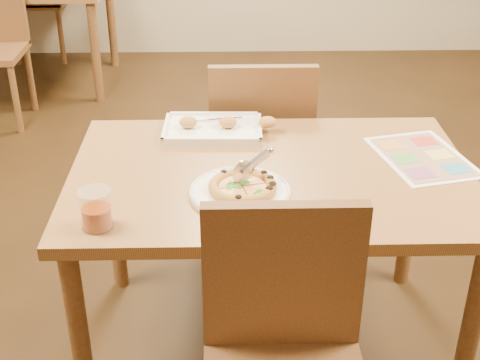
{
  "coord_description": "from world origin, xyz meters",
  "views": [
    {
      "loc": [
        -0.14,
        -1.9,
        1.73
      ],
      "look_at": [
        -0.1,
        -0.15,
        0.77
      ],
      "focal_mm": 50.0,
      "sensor_mm": 36.0,
      "label": 1
    }
  ],
  "objects_px": {
    "plate": "(240,192)",
    "pizza_cutter": "(252,165)",
    "appetizer_tray": "(216,129)",
    "glass_tumbler": "(96,211)",
    "pizza": "(242,187)",
    "chair_near": "(285,335)",
    "chair_far": "(261,136)",
    "menu": "(423,157)",
    "dining_table": "(270,194)"
  },
  "relations": [
    {
      "from": "appetizer_tray",
      "to": "glass_tumbler",
      "type": "relative_size",
      "value": 3.57
    },
    {
      "from": "pizza",
      "to": "plate",
      "type": "bearing_deg",
      "value": 158.26
    },
    {
      "from": "pizza_cutter",
      "to": "chair_near",
      "type": "bearing_deg",
      "value": -118.9
    },
    {
      "from": "plate",
      "to": "menu",
      "type": "bearing_deg",
      "value": 20.73
    },
    {
      "from": "chair_near",
      "to": "chair_far",
      "type": "xyz_separation_m",
      "value": [
        -0.0,
        1.2,
        0.0
      ]
    },
    {
      "from": "chair_near",
      "to": "appetizer_tray",
      "type": "xyz_separation_m",
      "value": [
        -0.18,
        0.91,
        0.17
      ]
    },
    {
      "from": "plate",
      "to": "glass_tumbler",
      "type": "bearing_deg",
      "value": -156.82
    },
    {
      "from": "chair_far",
      "to": "plate",
      "type": "xyz_separation_m",
      "value": [
        -0.1,
        -0.75,
        0.16
      ]
    },
    {
      "from": "pizza",
      "to": "menu",
      "type": "height_order",
      "value": "pizza"
    },
    {
      "from": "dining_table",
      "to": "appetizer_tray",
      "type": "xyz_separation_m",
      "value": [
        -0.18,
        0.3,
        0.1
      ]
    },
    {
      "from": "chair_far",
      "to": "dining_table",
      "type": "bearing_deg",
      "value": 90.0
    },
    {
      "from": "chair_far",
      "to": "plate",
      "type": "relative_size",
      "value": 1.54
    },
    {
      "from": "glass_tumbler",
      "to": "menu",
      "type": "relative_size",
      "value": 0.3
    },
    {
      "from": "plate",
      "to": "glass_tumbler",
      "type": "distance_m",
      "value": 0.44
    },
    {
      "from": "plate",
      "to": "appetizer_tray",
      "type": "distance_m",
      "value": 0.46
    },
    {
      "from": "pizza",
      "to": "dining_table",
      "type": "bearing_deg",
      "value": 57.25
    },
    {
      "from": "chair_near",
      "to": "menu",
      "type": "distance_m",
      "value": 0.87
    },
    {
      "from": "chair_near",
      "to": "pizza",
      "type": "distance_m",
      "value": 0.5
    },
    {
      "from": "plate",
      "to": "pizza_cutter",
      "type": "xyz_separation_m",
      "value": [
        0.04,
        0.04,
        0.07
      ]
    },
    {
      "from": "chair_near",
      "to": "appetizer_tray",
      "type": "height_order",
      "value": "chair_near"
    },
    {
      "from": "dining_table",
      "to": "pizza_cutter",
      "type": "height_order",
      "value": "pizza_cutter"
    },
    {
      "from": "pizza",
      "to": "menu",
      "type": "xyz_separation_m",
      "value": [
        0.61,
        0.24,
        -0.03
      ]
    },
    {
      "from": "pizza",
      "to": "chair_far",
      "type": "bearing_deg",
      "value": 82.69
    },
    {
      "from": "plate",
      "to": "chair_far",
      "type": "bearing_deg",
      "value": 82.11
    },
    {
      "from": "glass_tumbler",
      "to": "menu",
      "type": "distance_m",
      "value": 1.1
    },
    {
      "from": "pizza_cutter",
      "to": "menu",
      "type": "xyz_separation_m",
      "value": [
        0.58,
        0.2,
        -0.08
      ]
    },
    {
      "from": "glass_tumbler",
      "to": "dining_table",
      "type": "bearing_deg",
      "value": 32.26
    },
    {
      "from": "dining_table",
      "to": "menu",
      "type": "distance_m",
      "value": 0.53
    },
    {
      "from": "plate",
      "to": "appetizer_tray",
      "type": "relative_size",
      "value": 0.75
    },
    {
      "from": "appetizer_tray",
      "to": "chair_near",
      "type": "bearing_deg",
      "value": -78.71
    },
    {
      "from": "appetizer_tray",
      "to": "menu",
      "type": "relative_size",
      "value": 1.09
    },
    {
      "from": "dining_table",
      "to": "plate",
      "type": "xyz_separation_m",
      "value": [
        -0.1,
        -0.15,
        0.09
      ]
    },
    {
      "from": "menu",
      "to": "chair_far",
      "type": "bearing_deg",
      "value": 135.08
    },
    {
      "from": "dining_table",
      "to": "glass_tumbler",
      "type": "xyz_separation_m",
      "value": [
        -0.51,
        -0.32,
        0.14
      ]
    },
    {
      "from": "dining_table",
      "to": "appetizer_tray",
      "type": "bearing_deg",
      "value": 120.77
    },
    {
      "from": "chair_near",
      "to": "appetizer_tray",
      "type": "distance_m",
      "value": 0.94
    },
    {
      "from": "plate",
      "to": "pizza_cutter",
      "type": "distance_m",
      "value": 0.09
    },
    {
      "from": "chair_near",
      "to": "pizza_cutter",
      "type": "height_order",
      "value": "chair_near"
    },
    {
      "from": "chair_near",
      "to": "appetizer_tray",
      "type": "bearing_deg",
      "value": 101.29
    },
    {
      "from": "dining_table",
      "to": "pizza_cutter",
      "type": "relative_size",
      "value": 10.46
    },
    {
      "from": "chair_far",
      "to": "pizza",
      "type": "distance_m",
      "value": 0.78
    },
    {
      "from": "chair_far",
      "to": "glass_tumbler",
      "type": "relative_size",
      "value": 4.1
    },
    {
      "from": "appetizer_tray",
      "to": "pizza_cutter",
      "type": "bearing_deg",
      "value": -74.63
    },
    {
      "from": "dining_table",
      "to": "chair_far",
      "type": "height_order",
      "value": "chair_far"
    },
    {
      "from": "appetizer_tray",
      "to": "glass_tumbler",
      "type": "bearing_deg",
      "value": -117.52
    },
    {
      "from": "chair_far",
      "to": "pizza",
      "type": "xyz_separation_m",
      "value": [
        -0.1,
        -0.75,
        0.18
      ]
    },
    {
      "from": "plate",
      "to": "pizza",
      "type": "bearing_deg",
      "value": -21.74
    },
    {
      "from": "appetizer_tray",
      "to": "pizza",
      "type": "bearing_deg",
      "value": -79.46
    },
    {
      "from": "plate",
      "to": "pizza",
      "type": "xyz_separation_m",
      "value": [
        0.01,
        -0.0,
        0.02
      ]
    },
    {
      "from": "chair_near",
      "to": "menu",
      "type": "xyz_separation_m",
      "value": [
        0.52,
        0.69,
        0.16
      ]
    }
  ]
}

